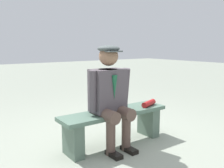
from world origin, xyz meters
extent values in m
plane|color=gray|center=(0.00, 0.00, 0.00)|extent=(30.00, 30.00, 0.00)
cube|color=#506D5D|center=(0.00, 0.00, 0.42)|extent=(1.46, 0.38, 0.05)
cube|color=#536A5A|center=(-0.59, 0.00, 0.20)|extent=(0.13, 0.32, 0.40)
cube|color=#536A5A|center=(0.59, 0.00, 0.20)|extent=(0.13, 0.32, 0.40)
cube|color=#4F474D|center=(0.11, 0.00, 0.72)|extent=(0.42, 0.27, 0.52)
cylinder|color=#1E2338|center=(0.11, 0.00, 0.96)|extent=(0.23, 0.23, 0.06)
cone|color=#195938|center=(0.11, 0.14, 0.78)|extent=(0.07, 0.07, 0.29)
sphere|color=#8C664C|center=(0.11, 0.02, 1.14)|extent=(0.23, 0.23, 0.23)
ellipsoid|color=#444D4C|center=(0.11, 0.02, 1.23)|extent=(0.27, 0.27, 0.08)
cube|color=#444D4C|center=(0.11, 0.13, 1.20)|extent=(0.19, 0.11, 0.02)
cylinder|color=brown|center=(-0.01, 0.11, 0.46)|extent=(0.15, 0.43, 0.15)
cylinder|color=brown|center=(-0.01, 0.23, 0.23)|extent=(0.11, 0.11, 0.46)
cube|color=black|center=(-0.01, 0.29, 0.03)|extent=(0.10, 0.24, 0.05)
cylinder|color=#4F474D|center=(-0.13, 0.04, 0.75)|extent=(0.12, 0.17, 0.49)
cylinder|color=brown|center=(0.22, 0.11, 0.46)|extent=(0.15, 0.43, 0.15)
cylinder|color=brown|center=(0.22, 0.23, 0.23)|extent=(0.11, 0.11, 0.46)
cube|color=black|center=(0.22, 0.29, 0.03)|extent=(0.10, 0.24, 0.05)
cylinder|color=#4F474D|center=(0.35, 0.04, 0.75)|extent=(0.11, 0.12, 0.48)
cylinder|color=#B21E1E|center=(-0.53, 0.07, 0.48)|extent=(0.29, 0.17, 0.08)
camera|label=1|loc=(1.79, 2.44, 1.27)|focal=39.37mm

